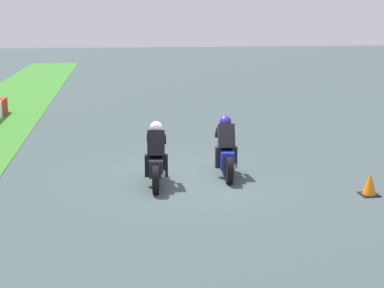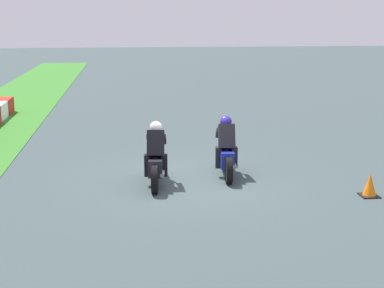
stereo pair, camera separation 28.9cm
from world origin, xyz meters
name	(u,v)px [view 1 (the left image)]	position (x,y,z in m)	size (l,w,h in m)	color
ground_plane	(192,180)	(0.00, 0.00, 0.00)	(120.00, 120.00, 0.00)	#394848
rider_lane_a	(226,151)	(0.34, -0.91, 0.62)	(2.04, 0.55, 1.51)	black
rider_lane_b	(157,159)	(-0.21, 0.87, 0.62)	(2.04, 0.57, 1.51)	black
traffic_cone	(370,185)	(-1.69, -3.80, 0.24)	(0.40, 0.40, 0.52)	black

